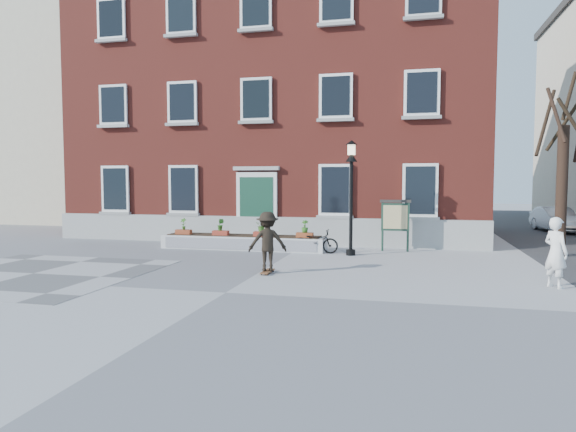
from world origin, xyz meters
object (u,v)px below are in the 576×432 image
(bicycle, at_px, (315,241))
(lamp_post, at_px, (351,181))
(notice_board, at_px, (395,217))
(skateboarder, at_px, (267,241))
(parked_car, at_px, (556,219))
(bystander, at_px, (556,252))

(bicycle, relative_size, lamp_post, 0.41)
(lamp_post, bearing_deg, notice_board, 42.99)
(skateboarder, bearing_deg, parked_car, 53.10)
(bicycle, xyz_separation_m, lamp_post, (1.27, -0.23, 2.12))
(bicycle, distance_m, skateboarder, 4.27)
(parked_car, height_order, notice_board, notice_board)
(lamp_post, height_order, skateboarder, lamp_post)
(notice_board, xyz_separation_m, skateboarder, (-3.27, -5.32, -0.38))
(bicycle, distance_m, lamp_post, 2.48)
(notice_board, bearing_deg, lamp_post, -137.01)
(bystander, bearing_deg, lamp_post, 17.08)
(bystander, distance_m, skateboarder, 7.22)
(lamp_post, relative_size, skateboarder, 2.30)
(lamp_post, relative_size, notice_board, 2.10)
(bystander, xyz_separation_m, skateboarder, (-7.22, 0.18, 0.04))
(lamp_post, xyz_separation_m, skateboarder, (-1.83, -3.97, -1.65))
(bicycle, height_order, bystander, bystander)
(bystander, height_order, notice_board, notice_board)
(parked_car, height_order, lamp_post, lamp_post)
(parked_car, bearing_deg, notice_board, -137.09)
(parked_car, xyz_separation_m, skateboarder, (-10.84, -14.44, 0.27))
(bicycle, xyz_separation_m, parked_car, (10.28, 10.24, 0.20))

